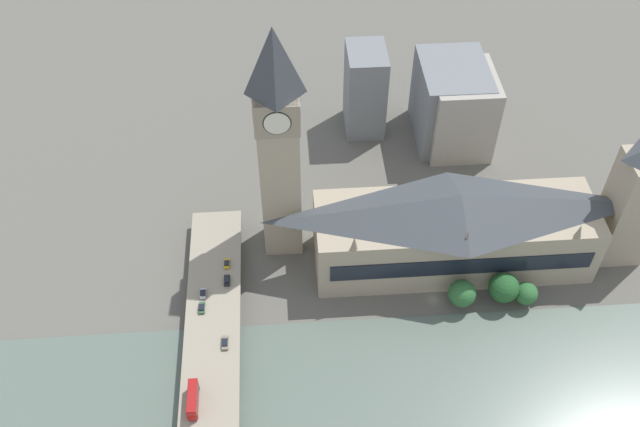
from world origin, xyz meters
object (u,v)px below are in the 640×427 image
at_px(parliament_hall, 455,229).
at_px(car_southbound_tail, 225,343).
at_px(car_northbound_tail, 203,293).
at_px(clock_tower, 278,143).
at_px(victoria_tower, 634,201).
at_px(double_decker_bus_lead, 193,399).
at_px(car_southbound_lead, 227,280).
at_px(car_northbound_lead, 202,308).
at_px(car_southbound_mid, 227,264).
at_px(road_bridge, 210,402).

distance_m(parliament_hall, car_southbound_tail, 80.03).
relative_size(car_northbound_tail, car_southbound_tail, 0.83).
distance_m(clock_tower, victoria_tower, 112.39).
relative_size(double_decker_bus_lead, car_northbound_tail, 2.66).
bearing_deg(double_decker_bus_lead, parliament_hall, -58.03).
xyz_separation_m(car_northbound_tail, car_southbound_lead, (4.63, -7.21, -0.01)).
bearing_deg(car_northbound_tail, car_southbound_lead, -57.27).
distance_m(parliament_hall, clock_tower, 62.97).
height_order(parliament_hall, car_southbound_tail, parliament_hall).
bearing_deg(car_northbound_lead, car_southbound_mid, -23.41).
xyz_separation_m(car_northbound_tail, car_southbound_mid, (11.39, -7.05, -0.07)).
distance_m(victoria_tower, road_bridge, 142.62).
xyz_separation_m(double_decker_bus_lead, car_northbound_lead, (31.63, -0.79, -2.11)).
relative_size(parliament_hall, road_bridge, 0.62).
relative_size(parliament_hall, car_northbound_tail, 22.73).
bearing_deg(car_southbound_lead, road_bridge, 174.27).
bearing_deg(car_northbound_lead, car_southbound_tail, -150.67).
bearing_deg(car_southbound_tail, double_decker_bus_lead, 156.59).
relative_size(parliament_hall, car_southbound_mid, 23.28).
bearing_deg(victoria_tower, double_decker_bus_lead, 110.36).
height_order(road_bridge, car_southbound_tail, car_southbound_tail).
bearing_deg(victoria_tower, car_northbound_tail, 95.75).
height_order(double_decker_bus_lead, car_northbound_tail, double_decker_bus_lead).
bearing_deg(parliament_hall, car_northbound_tail, 99.63).
relative_size(victoria_tower, car_southbound_tail, 10.97).
bearing_deg(car_southbound_mid, double_decker_bus_lead, 170.56).
distance_m(parliament_hall, car_northbound_lead, 82.84).
height_order(double_decker_bus_lead, car_northbound_lead, double_decker_bus_lead).
xyz_separation_m(car_northbound_lead, car_southbound_lead, (9.98, -7.40, 0.05)).
distance_m(parliament_hall, double_decker_bus_lead, 95.69).
bearing_deg(parliament_hall, clock_tower, 77.56).
height_order(parliament_hall, car_southbound_lead, parliament_hall).
bearing_deg(car_southbound_lead, parliament_hall, -83.00).
relative_size(car_northbound_tail, car_southbound_lead, 0.93).
bearing_deg(double_decker_bus_lead, car_northbound_tail, -1.53).
bearing_deg(victoria_tower, car_southbound_mid, 91.00).
xyz_separation_m(road_bridge, car_southbound_mid, (47.58, -3.94, 1.76)).
height_order(parliament_hall, double_decker_bus_lead, parliament_hall).
height_order(victoria_tower, car_southbound_tail, victoria_tower).
distance_m(victoria_tower, car_northbound_tail, 137.16).
xyz_separation_m(car_northbound_lead, car_southbound_mid, (16.73, -7.25, -0.01)).
bearing_deg(car_northbound_tail, car_southbound_tail, -158.83).
relative_size(clock_tower, car_northbound_lead, 19.96).
xyz_separation_m(car_southbound_lead, car_southbound_tail, (-22.95, 0.12, -0.03)).
xyz_separation_m(victoria_tower, car_southbound_lead, (-8.99, 128.18, -17.22)).
distance_m(victoria_tower, car_southbound_lead, 129.64).
bearing_deg(car_southbound_tail, car_southbound_mid, 0.08).
height_order(clock_tower, road_bridge, clock_tower).
height_order(victoria_tower, car_northbound_tail, victoria_tower).
relative_size(parliament_hall, car_southbound_tail, 18.80).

